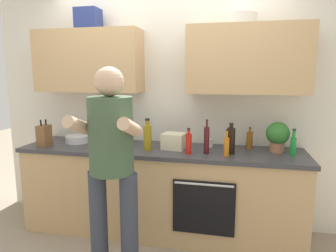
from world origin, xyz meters
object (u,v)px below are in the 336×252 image
object	(u,v)px
bottle_hotsauce	(189,143)
bottle_soy	(231,140)
mixing_bowl	(78,139)
person_standing	(111,158)
bottle_soda	(293,145)
bottle_wine	(207,140)
bottle_water	(128,136)
grocery_bag_rice	(174,141)
bottle_juice	(226,146)
potted_herb	(278,135)
bottle_oil	(148,137)
cup_coffee	(209,143)
knife_block	(44,135)
bottle_syrup	(250,140)
cup_tea	(117,144)

from	to	relation	value
bottle_hotsauce	bottle_soy	bearing A→B (deg)	13.22
mixing_bowl	person_standing	bearing A→B (deg)	-48.48
bottle_soda	bottle_wine	world-z (taller)	bottle_wine
bottle_water	grocery_bag_rice	world-z (taller)	bottle_water
bottle_juice	potted_herb	size ratio (longest dim) A/B	0.84
bottle_oil	cup_coffee	distance (m)	0.64
person_standing	potted_herb	distance (m)	1.59
bottle_wine	knife_block	bearing A→B (deg)	-178.32
bottle_syrup	cup_tea	distance (m)	1.33
bottle_syrup	bottle_hotsauce	distance (m)	0.66
bottle_wine	knife_block	world-z (taller)	bottle_wine
bottle_oil	cup_coffee	world-z (taller)	bottle_oil
bottle_oil	bottle_water	xyz separation A→B (m)	(-0.24, 0.09, -0.02)
person_standing	bottle_hotsauce	distance (m)	0.81
bottle_water	grocery_bag_rice	bearing A→B (deg)	1.87
bottle_oil	cup_coffee	size ratio (longest dim) A/B	3.87
person_standing	cup_tea	size ratio (longest dim) A/B	17.08
bottle_soy	grocery_bag_rice	bearing A→B (deg)	173.20
bottle_oil	bottle_soda	distance (m)	1.36
bottle_soy	bottle_wine	bearing A→B (deg)	-168.48
mixing_bowl	grocery_bag_rice	bearing A→B (deg)	-3.07
bottle_soda	cup_coffee	bearing A→B (deg)	168.14
bottle_juice	bottle_water	world-z (taller)	bottle_water
bottle_wine	mixing_bowl	distance (m)	1.43
mixing_bowl	potted_herb	size ratio (longest dim) A/B	0.87
cup_coffee	grocery_bag_rice	bearing A→B (deg)	-154.48
mixing_bowl	cup_tea	bearing A→B (deg)	-18.72
bottle_soda	person_standing	bearing A→B (deg)	-151.13
person_standing	cup_coffee	bearing A→B (deg)	55.36
bottle_soy	potted_herb	xyz separation A→B (m)	(0.43, 0.15, 0.04)
cup_tea	grocery_bag_rice	bearing A→B (deg)	12.51
cup_tea	knife_block	size ratio (longest dim) A/B	0.36
potted_herb	knife_block	bearing A→B (deg)	-174.01
bottle_water	bottle_wine	xyz separation A→B (m)	(0.81, -0.10, 0.02)
bottle_juice	knife_block	size ratio (longest dim) A/B	0.89
cup_coffee	bottle_juice	bearing A→B (deg)	-60.38
bottle_soda	bottle_wine	distance (m)	0.79
knife_block	bottle_syrup	bearing A→B (deg)	9.22
cup_tea	potted_herb	world-z (taller)	potted_herb
bottle_wine	mixing_bowl	size ratio (longest dim) A/B	1.26
bottle_wine	potted_herb	size ratio (longest dim) A/B	1.10
bottle_oil	potted_herb	bearing A→B (deg)	8.66
knife_block	grocery_bag_rice	xyz separation A→B (m)	(1.34, 0.16, -0.03)
bottle_syrup	bottle_water	world-z (taller)	bottle_water
bottle_syrup	bottle_water	xyz separation A→B (m)	(-1.22, -0.19, 0.03)
potted_herb	cup_tea	bearing A→B (deg)	-172.37
bottle_soda	mixing_bowl	distance (m)	2.21
cup_coffee	bottle_soda	bearing A→B (deg)	-11.86
person_standing	knife_block	size ratio (longest dim) A/B	6.11
potted_herb	grocery_bag_rice	world-z (taller)	potted_herb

